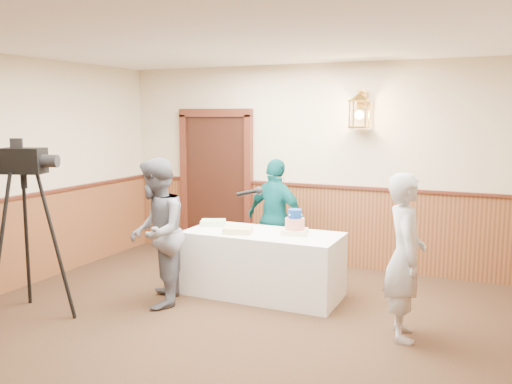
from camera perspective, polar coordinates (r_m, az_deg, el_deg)
ground at (r=4.87m, az=-6.96°, el=-17.54°), size 7.00×7.00×0.00m
room_shell at (r=4.84m, az=-5.03°, el=1.20°), size 6.02×7.02×2.81m
display_table at (r=6.38m, az=0.74°, el=-7.56°), size 1.80×0.80×0.75m
tiered_cake at (r=6.20m, az=4.11°, el=-3.42°), size 0.33×0.33×0.29m
sheet_cake_yellow at (r=6.26m, az=-1.92°, el=-4.05°), size 0.37×0.32×0.07m
sheet_cake_green at (r=6.69m, az=-4.54°, el=-3.25°), size 0.36×0.33×0.07m
interviewer at (r=6.05m, az=-10.44°, el=-4.23°), size 1.57×0.99×1.64m
baker at (r=5.29m, az=15.40°, el=-6.56°), size 0.52×0.66×1.58m
assistant_p at (r=7.06m, az=2.12°, el=-2.73°), size 0.97×0.61×1.54m
tv_camera_rig at (r=6.07m, az=-22.90°, el=-4.95°), size 0.69×0.65×1.77m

